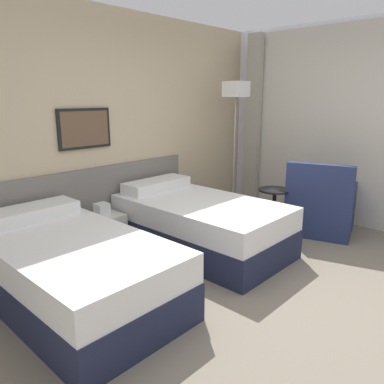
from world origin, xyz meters
name	(u,v)px	position (x,y,z in m)	size (l,w,h in m)	color
ground_plane	(284,297)	(0.00, 0.00, 0.00)	(16.00, 16.00, 0.00)	slate
wall_headboard	(117,133)	(-0.03, 2.32, 1.30)	(10.00, 0.10, 2.70)	#C6B28E
bed_near_door	(73,270)	(-1.30, 1.28, 0.30)	(1.10, 1.96, 0.71)	#1E233D
bed_near_window	(200,224)	(0.31, 1.28, 0.30)	(1.10, 1.96, 0.71)	#1E233D
nightstand	(103,232)	(-0.50, 2.03, 0.22)	(0.43, 0.36, 0.57)	beige
floor_lamp	(236,100)	(1.59, 1.77, 1.67)	(0.28, 0.28, 1.92)	#9E9993
side_table	(274,202)	(1.38, 0.95, 0.39)	(0.41, 0.41, 0.57)	black
armchair	(321,209)	(1.82, 0.52, 0.29)	(1.03, 0.99, 0.94)	navy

